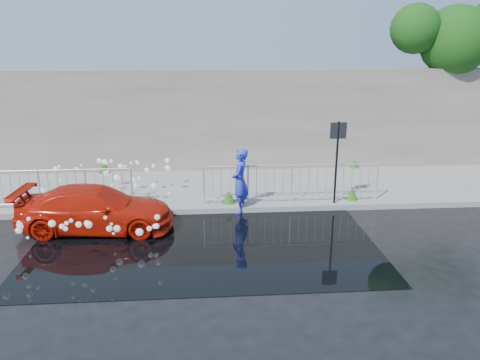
{
  "coord_description": "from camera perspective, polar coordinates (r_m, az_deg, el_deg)",
  "views": [
    {
      "loc": [
        0.56,
        -9.25,
        4.61
      ],
      "look_at": [
        1.48,
        2.77,
        1.0
      ],
      "focal_mm": 35.0,
      "sensor_mm": 36.0,
      "label": 1
    }
  ],
  "objects": [
    {
      "name": "red_car",
      "position": [
        12.28,
        -17.17,
        -3.38
      ],
      "size": [
        3.94,
        1.78,
        1.12
      ],
      "primitive_type": "imported",
      "rotation": [
        0.0,
        0.0,
        1.51
      ],
      "color": "#BA1707",
      "rests_on": "ground"
    },
    {
      "name": "curb",
      "position": [
        13.08,
        -6.57,
        -3.72
      ],
      "size": [
        30.0,
        0.25,
        0.16
      ],
      "primitive_type": "cube",
      "color": "slate",
      "rests_on": "ground"
    },
    {
      "name": "pavement",
      "position": [
        14.97,
        -6.31,
        -1.07
      ],
      "size": [
        30.0,
        4.0,
        0.15
      ],
      "primitive_type": "cube",
      "color": "slate",
      "rests_on": "ground"
    },
    {
      "name": "weeds",
      "position": [
        14.44,
        -8.01,
        -0.75
      ],
      "size": [
        12.17,
        3.93,
        0.4
      ],
      "color": "#1A4B14",
      "rests_on": "pavement"
    },
    {
      "name": "railing_right",
      "position": [
        13.41,
        6.3,
        -0.23
      ],
      "size": [
        5.05,
        0.05,
        1.1
      ],
      "color": "silver",
      "rests_on": "pavement"
    },
    {
      "name": "railing_left",
      "position": [
        13.95,
        -23.26,
        -0.85
      ],
      "size": [
        5.05,
        0.05,
        1.1
      ],
      "color": "silver",
      "rests_on": "pavement"
    },
    {
      "name": "water_spray",
      "position": [
        12.84,
        -16.41,
        -1.55
      ],
      "size": [
        3.62,
        5.42,
        0.94
      ],
      "color": "white",
      "rests_on": "ground"
    },
    {
      "name": "ground",
      "position": [
        10.36,
        -7.13,
        -9.92
      ],
      "size": [
        90.0,
        90.0,
        0.0
      ],
      "primitive_type": "plane",
      "color": "black",
      "rests_on": "ground"
    },
    {
      "name": "person",
      "position": [
        12.84,
        0.01,
        -0.11
      ],
      "size": [
        0.58,
        0.75,
        1.81
      ],
      "primitive_type": "imported",
      "rotation": [
        0.0,
        0.0,
        -1.82
      ],
      "color": "#2937CF",
      "rests_on": "ground"
    },
    {
      "name": "tree",
      "position": [
        18.97,
        25.14,
        15.68
      ],
      "size": [
        4.84,
        2.48,
        6.17
      ],
      "color": "#332114",
      "rests_on": "ground"
    },
    {
      "name": "retaining_wall",
      "position": [
        16.69,
        -6.29,
        7.22
      ],
      "size": [
        30.0,
        0.6,
        3.5
      ],
      "primitive_type": "cube",
      "color": "#645E54",
      "rests_on": "pavement"
    },
    {
      "name": "sign_post",
      "position": [
        13.2,
        11.77,
        3.68
      ],
      "size": [
        0.45,
        0.06,
        2.5
      ],
      "color": "black",
      "rests_on": "ground"
    },
    {
      "name": "puddle",
      "position": [
        11.24,
        -4.34,
        -7.57
      ],
      "size": [
        8.0,
        5.0,
        0.01
      ],
      "primitive_type": "cube",
      "color": "black",
      "rests_on": "ground"
    }
  ]
}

